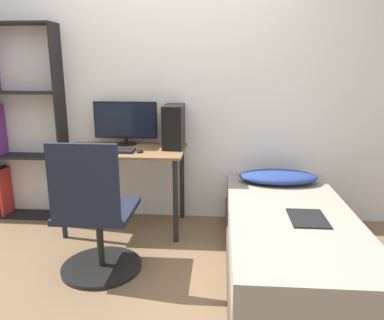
{
  "coord_description": "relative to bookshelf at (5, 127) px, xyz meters",
  "views": [
    {
      "loc": [
        0.46,
        -2.1,
        1.45
      ],
      "look_at": [
        0.25,
        0.66,
        0.75
      ],
      "focal_mm": 35.0,
      "sensor_mm": 36.0,
      "label": 1
    }
  ],
  "objects": [
    {
      "name": "ground_plane",
      "position": [
        1.57,
        -1.24,
        -0.89
      ],
      "size": [
        14.0,
        14.0,
        0.0
      ],
      "primitive_type": "plane",
      "color": "brown"
    },
    {
      "name": "wall_back",
      "position": [
        1.57,
        0.14,
        0.36
      ],
      "size": [
        8.0,
        0.05,
        2.5
      ],
      "color": "silver",
      "rests_on": "ground_plane"
    },
    {
      "name": "desk",
      "position": [
        1.18,
        -0.19,
        -0.26
      ],
      "size": [
        1.07,
        0.62,
        0.74
      ],
      "color": "brown",
      "rests_on": "ground_plane"
    },
    {
      "name": "bookshelf",
      "position": [
        0.0,
        0.0,
        0.0
      ],
      "size": [
        0.79,
        0.23,
        1.82
      ],
      "color": "black",
      "rests_on": "ground_plane"
    },
    {
      "name": "office_chair",
      "position": [
        1.17,
        -0.99,
        -0.52
      ],
      "size": [
        0.58,
        0.58,
        0.99
      ],
      "color": "black",
      "rests_on": "ground_plane"
    },
    {
      "name": "bed",
      "position": [
        2.54,
        -0.84,
        -0.67
      ],
      "size": [
        0.9,
        1.9,
        0.45
      ],
      "color": "#4C3D2D",
      "rests_on": "ground_plane"
    },
    {
      "name": "pillow",
      "position": [
        2.54,
        -0.14,
        -0.39
      ],
      "size": [
        0.68,
        0.36,
        0.11
      ],
      "color": "navy",
      "rests_on": "bed"
    },
    {
      "name": "magazine",
      "position": [
        2.62,
        -0.95,
        -0.44
      ],
      "size": [
        0.24,
        0.32,
        0.01
      ],
      "color": "black",
      "rests_on": "bed"
    },
    {
      "name": "monitor",
      "position": [
        1.15,
        0.0,
        0.06
      ],
      "size": [
        0.59,
        0.2,
        0.39
      ],
      "color": "black",
      "rests_on": "desk"
    },
    {
      "name": "keyboard",
      "position": [
        1.12,
        -0.32,
        -0.14
      ],
      "size": [
        0.36,
        0.14,
        0.02
      ],
      "color": "black",
      "rests_on": "desk"
    },
    {
      "name": "pc_tower",
      "position": [
        1.61,
        -0.08,
        0.04
      ],
      "size": [
        0.17,
        0.35,
        0.38
      ],
      "color": "black",
      "rests_on": "desk"
    },
    {
      "name": "mouse",
      "position": [
        1.35,
        -0.32,
        -0.14
      ],
      "size": [
        0.06,
        0.09,
        0.02
      ],
      "color": "black",
      "rests_on": "desk"
    },
    {
      "name": "phone",
      "position": [
        0.73,
        -0.2,
        -0.15
      ],
      "size": [
        0.07,
        0.14,
        0.01
      ],
      "color": "black",
      "rests_on": "desk"
    }
  ]
}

